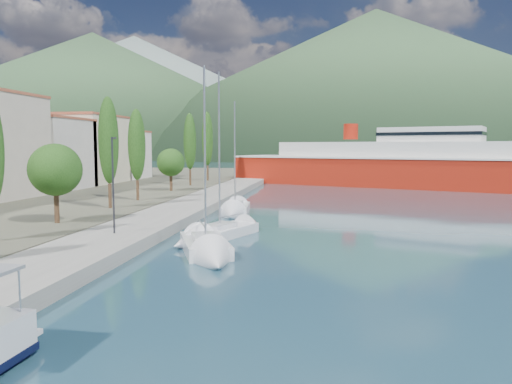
# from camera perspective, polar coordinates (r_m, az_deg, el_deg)

# --- Properties ---
(ground) EXTENTS (1400.00, 1400.00, 0.00)m
(ground) POSITION_cam_1_polar(r_m,az_deg,el_deg) (136.21, 6.48, 2.58)
(ground) COLOR #224656
(quay) EXTENTS (5.00, 88.00, 0.80)m
(quay) POSITION_cam_1_polar(r_m,az_deg,el_deg) (44.46, -9.28, -2.42)
(quay) COLOR gray
(quay) RESTS_ON ground
(hills_far) EXTENTS (1480.00, 900.00, 180.00)m
(hills_far) POSITION_cam_1_polar(r_m,az_deg,el_deg) (652.64, 20.55, 11.18)
(hills_far) COLOR gray
(hills_far) RESTS_ON ground
(hills_near) EXTENTS (1010.00, 520.00, 115.00)m
(hills_near) POSITION_cam_1_polar(r_m,az_deg,el_deg) (401.91, 22.18, 11.00)
(hills_near) COLOR #375835
(hills_near) RESTS_ON ground
(town_buildings) EXTENTS (9.20, 69.20, 11.30)m
(town_buildings) POSITION_cam_1_polar(r_m,az_deg,el_deg) (64.21, -26.26, 4.07)
(town_buildings) COLOR beige
(town_buildings) RESTS_ON land_strip
(tree_row) EXTENTS (3.80, 63.06, 11.18)m
(tree_row) POSITION_cam_1_polar(r_m,az_deg,el_deg) (51.10, -14.30, 4.64)
(tree_row) COLOR #47301E
(tree_row) RESTS_ON land_strip
(lamp_posts) EXTENTS (0.15, 46.31, 6.06)m
(lamp_posts) POSITION_cam_1_polar(r_m,az_deg,el_deg) (32.83, -15.77, 1.21)
(lamp_posts) COLOR #2D2D33
(lamp_posts) RESTS_ON quay
(sailboat_near) EXTENTS (5.33, 8.58, 11.86)m
(sailboat_near) POSITION_cam_1_polar(r_m,az_deg,el_deg) (28.21, -5.33, -6.98)
(sailboat_near) COLOR silver
(sailboat_near) RESTS_ON ground
(sailboat_mid) EXTENTS (5.19, 8.65, 12.13)m
(sailboat_mid) POSITION_cam_1_polar(r_m,az_deg,el_deg) (33.24, -5.77, -5.16)
(sailboat_mid) COLOR silver
(sailboat_mid) RESTS_ON ground
(sailboat_far) EXTENTS (3.25, 7.97, 11.41)m
(sailboat_far) POSITION_cam_1_polar(r_m,az_deg,el_deg) (45.45, -2.58, -2.30)
(sailboat_far) COLOR silver
(sailboat_far) RESTS_ON ground
(ferry) EXTENTS (53.09, 29.93, 10.47)m
(ferry) POSITION_cam_1_polar(r_m,az_deg,el_deg) (81.35, 15.69, 2.87)
(ferry) COLOR #A81D0E
(ferry) RESTS_ON ground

